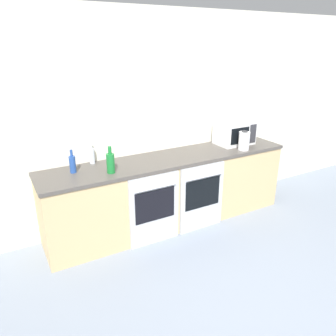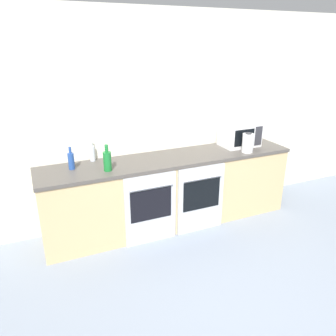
# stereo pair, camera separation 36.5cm
# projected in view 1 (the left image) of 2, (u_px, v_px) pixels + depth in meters

# --- Properties ---
(ground_plane) EXTENTS (16.00, 16.00, 0.00)m
(ground_plane) POSITION_uv_depth(u_px,v_px,m) (277.00, 318.00, 2.80)
(ground_plane) COLOR gray
(wall_back) EXTENTS (10.00, 0.06, 2.60)m
(wall_back) POSITION_uv_depth(u_px,v_px,m) (157.00, 120.00, 4.13)
(wall_back) COLOR silver
(wall_back) RESTS_ON ground_plane
(counter_back) EXTENTS (3.17, 0.65, 0.90)m
(counter_back) POSITION_uv_depth(u_px,v_px,m) (170.00, 191.00, 4.16)
(counter_back) COLOR tan
(counter_back) RESTS_ON ground_plane
(oven_left) EXTENTS (0.61, 0.06, 0.85)m
(oven_left) POSITION_uv_depth(u_px,v_px,m) (155.00, 210.00, 3.72)
(oven_left) COLOR #B7BABF
(oven_left) RESTS_ON ground_plane
(oven_right) EXTENTS (0.61, 0.06, 0.85)m
(oven_right) POSITION_uv_depth(u_px,v_px,m) (202.00, 197.00, 4.01)
(oven_right) COLOR #B7BABF
(oven_right) RESTS_ON ground_plane
(microwave) EXTENTS (0.50, 0.34, 0.32)m
(microwave) POSITION_uv_depth(u_px,v_px,m) (234.00, 132.00, 4.48)
(microwave) COLOR silver
(microwave) RESTS_ON counter_back
(bottle_green) EXTENTS (0.09, 0.09, 0.30)m
(bottle_green) POSITION_uv_depth(u_px,v_px,m) (111.00, 163.00, 3.48)
(bottle_green) COLOR #19722D
(bottle_green) RESTS_ON counter_back
(bottle_clear) EXTENTS (0.06, 0.06, 0.25)m
(bottle_clear) POSITION_uv_depth(u_px,v_px,m) (92.00, 155.00, 3.76)
(bottle_clear) COLOR silver
(bottle_clear) RESTS_ON counter_back
(bottle_blue) EXTENTS (0.07, 0.07, 0.26)m
(bottle_blue) POSITION_uv_depth(u_px,v_px,m) (72.00, 164.00, 3.49)
(bottle_blue) COLOR #234793
(bottle_blue) RESTS_ON counter_back
(kettle) EXTENTS (0.14, 0.14, 0.25)m
(kettle) POSITION_uv_depth(u_px,v_px,m) (244.00, 141.00, 4.24)
(kettle) COLOR white
(kettle) RESTS_ON counter_back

